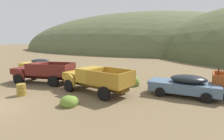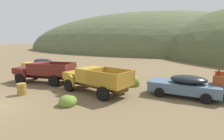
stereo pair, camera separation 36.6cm
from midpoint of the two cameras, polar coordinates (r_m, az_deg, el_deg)
The scene contains 9 objects.
hill_center at distance 74.05m, azimuth 9.53°, elevation 6.34°, with size 105.04×64.50×28.55m, color #56603D.
car_faded_yellow at distance 25.58m, azimuth -21.64°, elevation 1.74°, with size 5.19×3.04×1.57m.
truck_oxblood at distance 18.20m, azimuth -21.34°, elevation -0.55°, with size 6.06×3.47×1.91m.
truck_mustard at distance 13.97m, azimuth -5.82°, elevation -2.83°, with size 6.05×3.11×1.91m.
car_chalk_blue at distance 13.77m, azimuth 21.99°, elevation -4.51°, with size 5.04×2.18×1.57m.
oil_drum_by_truck at distance 14.69m, azimuth -26.22°, elevation -5.50°, with size 0.67×0.67×0.86m.
bush_back_edge at distance 15.91m, azimuth 7.26°, elevation -4.09°, with size 1.30×1.01×1.11m.
bush_front_left at distance 11.62m, azimuth -12.97°, elevation -9.72°, with size 1.25×1.18×0.83m.
bush_between_trucks at distance 17.04m, azimuth 1.18°, elevation -3.33°, with size 0.94×1.07×0.77m.
Camera 2 is at (11.46, -4.85, 4.00)m, focal length 28.65 mm.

